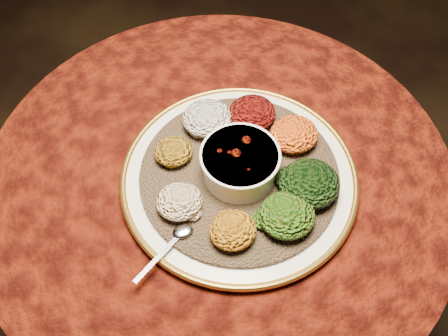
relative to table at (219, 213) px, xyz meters
name	(u,v)px	position (x,y,z in m)	size (l,w,h in m)	color
table	(219,213)	(0.00, 0.00, 0.00)	(0.96, 0.96, 0.73)	black
platter	(239,177)	(0.03, -0.04, 0.19)	(0.56, 0.56, 0.02)	silver
injera	(239,175)	(0.03, -0.04, 0.20)	(0.39, 0.39, 0.01)	brown
stew_bowl	(240,162)	(0.03, -0.04, 0.24)	(0.15, 0.15, 0.06)	white
spoon	(179,235)	(-0.13, -0.12, 0.21)	(0.13, 0.08, 0.01)	silver
portion_ayib	(207,118)	(0.02, 0.10, 0.23)	(0.10, 0.10, 0.05)	beige
portion_kitfo	(252,113)	(0.11, 0.07, 0.23)	(0.10, 0.09, 0.05)	black
portion_tikil	(294,134)	(0.16, -0.01, 0.23)	(0.10, 0.09, 0.05)	#A9620E
portion_gomen	(309,184)	(0.13, -0.13, 0.24)	(0.11, 0.11, 0.06)	black
portion_mixveg	(287,215)	(0.06, -0.17, 0.23)	(0.10, 0.10, 0.05)	maroon
portion_kik	(233,230)	(-0.04, -0.16, 0.23)	(0.08, 0.08, 0.04)	#B67810
portion_timatim	(179,202)	(-0.10, -0.06, 0.23)	(0.09, 0.08, 0.04)	maroon
portion_shiro	(173,151)	(-0.08, 0.05, 0.23)	(0.08, 0.07, 0.04)	#936611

